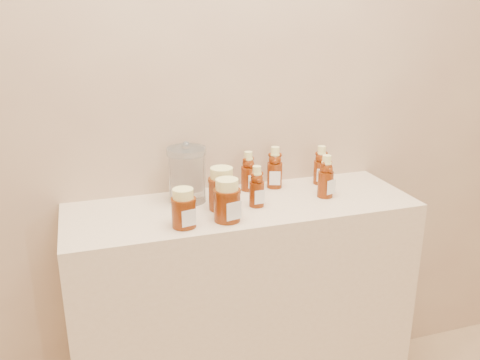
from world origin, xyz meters
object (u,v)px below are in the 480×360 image
object	(u,v)px
bear_bottle_back_left	(248,169)
bear_bottle_front_left	(257,184)
display_table	(243,317)
glass_canister	(187,172)
honey_jar_left	(184,208)

from	to	relation	value
bear_bottle_back_left	bear_bottle_front_left	bearing A→B (deg)	-115.88
display_table	bear_bottle_front_left	size ratio (longest dim) A/B	7.50
display_table	glass_canister	bearing A→B (deg)	151.77
display_table	glass_canister	distance (m)	0.59
bear_bottle_front_left	glass_canister	xyz separation A→B (m)	(-0.21, 0.12, 0.02)
bear_bottle_back_left	honey_jar_left	xyz separation A→B (m)	(-0.29, -0.25, -0.02)
honey_jar_left	bear_bottle_front_left	bearing A→B (deg)	6.62
honey_jar_left	glass_canister	size ratio (longest dim) A/B	0.59
display_table	honey_jar_left	distance (m)	0.57
bear_bottle_back_left	bear_bottle_front_left	distance (m)	0.16
display_table	glass_canister	xyz separation A→B (m)	(-0.17, 0.09, 0.55)
bear_bottle_back_left	honey_jar_left	bearing A→B (deg)	-156.70
honey_jar_left	display_table	bearing A→B (deg)	15.35
display_table	honey_jar_left	bearing A→B (deg)	-152.26
display_table	bear_bottle_front_left	xyz separation A→B (m)	(0.04, -0.03, 0.53)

